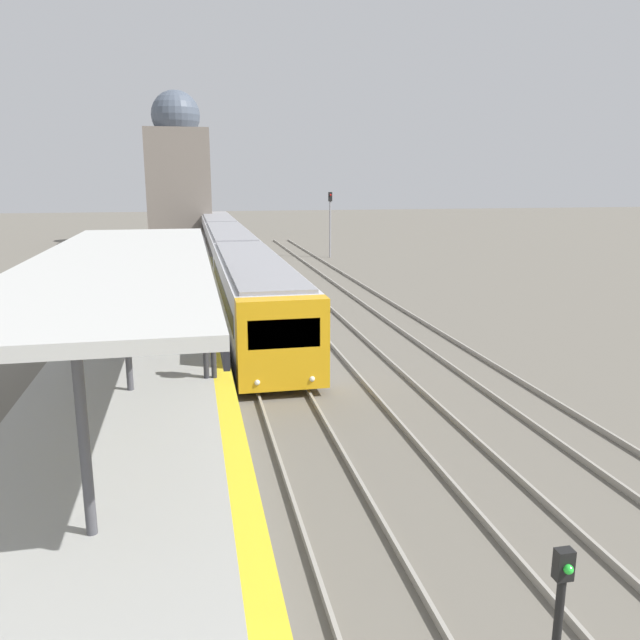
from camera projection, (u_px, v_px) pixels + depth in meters
name	position (u px, v px, depth m)	size (l,w,h in m)	color
platform_canopy	(124.00, 262.00, 14.69)	(4.00, 16.31, 3.31)	beige
person_on_platform	(209.00, 342.00, 16.05)	(0.40, 0.40, 1.66)	#2D2D33
train_near	(230.00, 251.00, 38.96)	(2.59, 45.82, 2.95)	gold
signal_post_near	(559.00, 614.00, 6.99)	(0.20, 0.21, 2.08)	black
signal_mast_far	(330.00, 217.00, 48.31)	(0.28, 0.29, 5.04)	gray
distant_domed_building	(178.00, 174.00, 57.65)	(5.69, 5.69, 13.86)	slate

